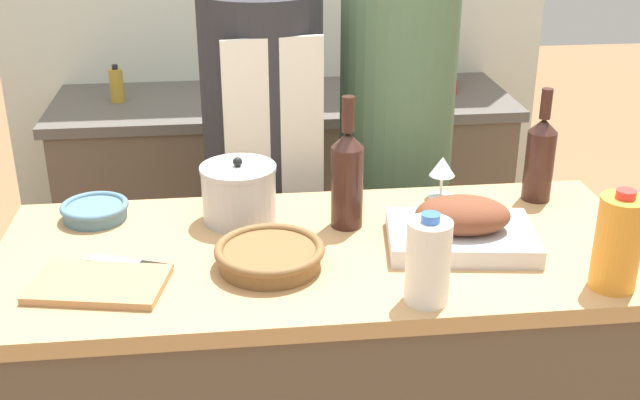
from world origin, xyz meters
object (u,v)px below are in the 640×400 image
(wine_bottle_green, at_px, (540,157))
(knife_chef, at_px, (133,263))
(cutting_board, at_px, (99,284))
(wicker_basket, at_px, (270,255))
(stock_pot, at_px, (239,193))
(mixing_bowl, at_px, (95,210))
(stand_mixer, at_px, (433,58))
(roasting_pan, at_px, (462,228))
(milk_jug, at_px, (428,261))
(condiment_bottle_short, at_px, (386,78))
(juice_jug, at_px, (618,243))
(wine_glass_left, at_px, (442,169))
(condiment_bottle_tall, at_px, (117,85))
(person_cook_aproned, at_px, (265,166))
(wine_bottle_dark, at_px, (347,176))
(person_cook_guest, at_px, (395,143))

(wine_bottle_green, relative_size, knife_chef, 1.51)
(cutting_board, distance_m, wine_bottle_green, 1.18)
(wicker_basket, bearing_deg, stock_pot, 103.34)
(mixing_bowl, bearing_deg, stand_mixer, 45.61)
(cutting_board, distance_m, knife_chef, 0.12)
(roasting_pan, bearing_deg, milk_jug, -120.55)
(knife_chef, bearing_deg, mixing_bowl, 114.28)
(condiment_bottle_short, bearing_deg, juice_jug, -82.38)
(mixing_bowl, xyz_separation_m, juice_jug, (1.17, -0.48, 0.08))
(knife_chef, height_order, condiment_bottle_short, condiment_bottle_short)
(wicker_basket, height_order, wine_glass_left, wine_glass_left)
(knife_chef, xyz_separation_m, condiment_bottle_tall, (-0.20, 1.46, 0.03))
(wine_bottle_green, height_order, knife_chef, wine_bottle_green)
(roasting_pan, xyz_separation_m, person_cook_aproned, (-0.44, 0.70, -0.09))
(roasting_pan, relative_size, condiment_bottle_tall, 2.55)
(wine_bottle_dark, distance_m, person_cook_guest, 0.66)
(person_cook_guest, bearing_deg, person_cook_aproned, -170.37)
(condiment_bottle_short, bearing_deg, wine_bottle_green, -78.61)
(wine_bottle_green, height_order, wine_bottle_dark, wine_bottle_dark)
(roasting_pan, relative_size, juice_jug, 1.65)
(stock_pot, xyz_separation_m, wine_bottle_dark, (0.27, -0.06, 0.06))
(mixing_bowl, height_order, juice_jug, juice_jug)
(wine_glass_left, height_order, person_cook_aproned, person_cook_aproned)
(cutting_board, distance_m, person_cook_aproned, 0.91)
(mixing_bowl, relative_size, person_cook_aproned, 0.11)
(wine_bottle_green, bearing_deg, stand_mixer, 89.65)
(mixing_bowl, bearing_deg, juice_jug, -22.52)
(wicker_basket, bearing_deg, milk_jug, -30.26)
(mixing_bowl, relative_size, wine_bottle_green, 0.56)
(wine_bottle_green, relative_size, condiment_bottle_tall, 2.10)
(mixing_bowl, xyz_separation_m, wine_glass_left, (0.92, 0.04, 0.06))
(stock_pot, bearing_deg, wine_bottle_dark, -13.44)
(roasting_pan, xyz_separation_m, wine_bottle_green, (0.28, 0.25, 0.07))
(mixing_bowl, distance_m, juice_jug, 1.27)
(milk_jug, bearing_deg, condiment_bottle_tall, 116.33)
(milk_jug, xyz_separation_m, condiment_bottle_tall, (-0.84, 1.69, -0.06))
(roasting_pan, xyz_separation_m, wine_bottle_dark, (-0.26, 0.14, 0.09))
(cutting_board, distance_m, condiment_bottle_short, 1.69)
(cutting_board, height_order, condiment_bottle_short, condiment_bottle_short)
(wine_bottle_dark, bearing_deg, condiment_bottle_tall, 118.98)
(wine_bottle_green, distance_m, condiment_bottle_tall, 1.74)
(wine_glass_left, distance_m, condiment_bottle_tall, 1.53)
(wicker_basket, height_order, person_cook_aproned, person_cook_aproned)
(wine_glass_left, height_order, condiment_bottle_tall, wine_glass_left)
(cutting_board, relative_size, wine_bottle_green, 1.02)
(condiment_bottle_short, bearing_deg, milk_jug, -97.70)
(roasting_pan, relative_size, wine_bottle_green, 1.22)
(roasting_pan, height_order, stand_mixer, stand_mixer)
(roasting_pan, relative_size, mixing_bowl, 2.17)
(mixing_bowl, height_order, stand_mixer, stand_mixer)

